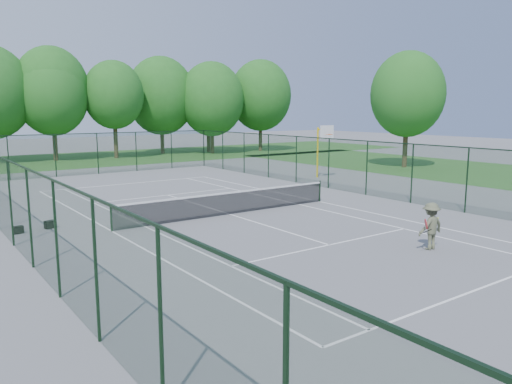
% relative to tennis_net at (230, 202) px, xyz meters
% --- Properties ---
extents(ground, '(140.00, 140.00, 0.00)m').
position_rel_tennis_net_xyz_m(ground, '(0.00, 0.00, -0.58)').
color(ground, slate).
rests_on(ground, ground).
extents(grass_far, '(80.00, 16.00, 0.01)m').
position_rel_tennis_net_xyz_m(grass_far, '(0.00, 30.00, -0.57)').
color(grass_far, '#346C27').
rests_on(grass_far, ground).
extents(grass_side, '(14.00, 40.00, 0.01)m').
position_rel_tennis_net_xyz_m(grass_side, '(24.00, 4.00, -0.57)').
color(grass_side, '#346C27').
rests_on(grass_side, ground).
extents(court_lines, '(11.05, 23.85, 0.01)m').
position_rel_tennis_net_xyz_m(court_lines, '(0.00, 0.00, -0.57)').
color(court_lines, white).
rests_on(court_lines, ground).
extents(tennis_net, '(11.08, 0.08, 1.10)m').
position_rel_tennis_net_xyz_m(tennis_net, '(0.00, 0.00, 0.00)').
color(tennis_net, black).
rests_on(tennis_net, ground).
extents(fence_enclosure, '(18.05, 36.05, 3.02)m').
position_rel_tennis_net_xyz_m(fence_enclosure, '(0.00, 0.00, 0.98)').
color(fence_enclosure, '#193B20').
rests_on(fence_enclosure, ground).
extents(tree_line_far, '(39.40, 6.40, 9.70)m').
position_rel_tennis_net_xyz_m(tree_line_far, '(0.00, 30.00, 5.42)').
color(tree_line_far, '#463621').
rests_on(tree_line_far, ground).
extents(basketball_goal, '(1.20, 1.43, 3.65)m').
position_rel_tennis_net_xyz_m(basketball_goal, '(11.84, 6.56, 1.99)').
color(basketball_goal, yellow).
rests_on(basketball_goal, ground).
extents(tree_side, '(5.94, 5.94, 9.40)m').
position_rel_tennis_net_xyz_m(tree_side, '(21.98, 7.48, 5.35)').
color(tree_side, '#463621').
rests_on(tree_side, ground).
extents(sports_bag_a, '(0.40, 0.28, 0.29)m').
position_rel_tennis_net_xyz_m(sports_bag_a, '(-8.53, 1.76, -0.43)').
color(sports_bag_a, black).
rests_on(sports_bag_a, ground).
extents(sports_bag_b, '(0.46, 0.36, 0.32)m').
position_rel_tennis_net_xyz_m(sports_bag_b, '(-7.31, 1.96, -0.42)').
color(sports_bag_b, black).
rests_on(sports_bag_b, ground).
extents(tennis_player, '(1.87, 0.95, 1.61)m').
position_rel_tennis_net_xyz_m(tennis_player, '(2.40, -8.77, 0.23)').
color(tennis_player, '#5A5E43').
rests_on(tennis_player, ground).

